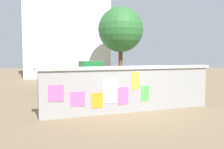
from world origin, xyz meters
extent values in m
plane|color=#7A664C|center=(0.00, 8.00, 0.00)|extent=(60.00, 60.00, 0.00)
cube|color=gray|center=(0.00, 0.00, 0.84)|extent=(6.98, 0.30, 1.67)
cube|color=#A0A0A0|center=(0.00, 0.00, 1.73)|extent=(7.18, 0.42, 0.12)
cube|color=#F9599E|center=(-2.91, -0.16, 0.91)|extent=(0.53, 0.02, 0.58)
cube|color=#F9599E|center=(-2.17, -0.16, 0.66)|extent=(0.52, 0.03, 0.52)
cube|color=orange|center=(-1.44, -0.16, 0.56)|extent=(0.43, 0.01, 0.54)
cube|color=silver|center=(-0.93, -0.16, 0.90)|extent=(0.53, 0.02, 0.92)
cube|color=#F9599E|center=(-0.41, -0.16, 0.67)|extent=(0.40, 0.02, 0.66)
cube|color=yellow|center=(0.11, -0.16, 1.24)|extent=(0.31, 0.03, 0.66)
cube|color=#4CD84C|center=(0.53, -0.16, 0.72)|extent=(0.35, 0.02, 0.59)
cylinder|color=black|center=(0.20, 6.96, 0.35)|extent=(0.70, 0.21, 0.70)
cylinder|color=black|center=(0.17, 5.66, 0.35)|extent=(0.70, 0.21, 0.70)
cylinder|color=black|center=(-2.30, 7.01, 0.35)|extent=(0.70, 0.21, 0.70)
cylinder|color=black|center=(-2.33, 5.71, 0.35)|extent=(0.70, 0.21, 0.70)
cube|color=#197233|center=(0.08, 6.32, 1.10)|extent=(1.23, 1.52, 1.50)
cube|color=brown|center=(-1.72, 6.35, 0.80)|extent=(2.43, 1.55, 0.90)
cylinder|color=black|center=(3.40, 3.96, 0.30)|extent=(0.61, 0.17, 0.60)
cylinder|color=black|center=(2.11, 4.12, 0.30)|extent=(0.61, 0.19, 0.60)
cube|color=red|center=(2.76, 4.04, 0.58)|extent=(1.02, 0.36, 0.32)
cube|color=black|center=(2.56, 4.06, 0.76)|extent=(0.58, 0.29, 0.10)
cube|color=#262626|center=(3.30, 3.97, 0.85)|extent=(0.11, 0.56, 0.03)
cylinder|color=black|center=(0.88, 1.90, 0.33)|extent=(0.66, 0.06, 0.66)
cylinder|color=black|center=(1.93, 1.94, 0.33)|extent=(0.66, 0.06, 0.66)
cube|color=#1933A5|center=(1.40, 1.92, 0.51)|extent=(0.95, 0.07, 0.06)
cylinder|color=#1933A5|center=(1.55, 1.93, 0.73)|extent=(0.03, 0.03, 0.40)
cube|color=black|center=(1.55, 1.93, 0.93)|extent=(0.20, 0.09, 0.05)
cube|color=black|center=(0.93, 1.90, 0.88)|extent=(0.05, 0.44, 0.03)
cylinder|color=black|center=(-2.21, 1.32, 0.33)|extent=(0.66, 0.16, 0.66)
cylinder|color=black|center=(-1.17, 1.13, 0.33)|extent=(0.66, 0.16, 0.66)
cube|color=silver|center=(-1.69, 1.23, 0.51)|extent=(0.94, 0.21, 0.06)
cylinder|color=silver|center=(-1.54, 1.20, 0.73)|extent=(0.03, 0.03, 0.40)
cube|color=black|center=(-1.54, 1.20, 0.93)|extent=(0.21, 0.11, 0.05)
cube|color=black|center=(-2.16, 1.31, 0.88)|extent=(0.12, 0.44, 0.03)
cylinder|color=#3F994C|center=(2.90, 1.87, 0.40)|extent=(0.12, 0.12, 0.80)
cylinder|color=#3F994C|center=(2.97, 1.70, 0.40)|extent=(0.12, 0.12, 0.80)
cylinder|color=#D83F72|center=(2.93, 1.78, 1.10)|extent=(0.44, 0.44, 0.60)
sphere|color=#8C664C|center=(2.93, 1.78, 1.51)|extent=(0.22, 0.22, 0.22)
cylinder|color=brown|center=(4.39, 11.66, 1.56)|extent=(0.38, 0.38, 3.12)
sphere|color=#2B682D|center=(4.39, 11.66, 4.53)|extent=(4.02, 4.02, 4.02)
cube|color=silver|center=(0.48, 18.15, 4.34)|extent=(8.69, 5.65, 8.68)
camera|label=1|loc=(-3.99, -8.50, 2.18)|focal=38.78mm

